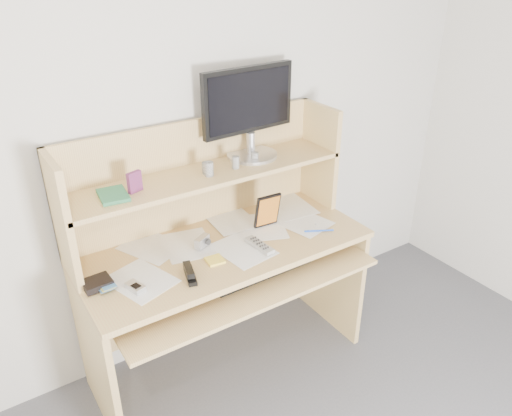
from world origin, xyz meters
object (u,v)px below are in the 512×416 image
game_case (267,211)px  monitor (249,110)px  keyboard (257,267)px  desk (217,248)px  tv_remote (259,245)px

game_case → monitor: size_ratio=0.36×
keyboard → desk: bearing=113.3°
keyboard → monitor: 0.77m
tv_remote → monitor: (0.16, 0.34, 0.55)m
tv_remote → game_case: 0.22m
keyboard → game_case: size_ratio=2.79×
desk → tv_remote: bearing=-56.5°
keyboard → tv_remote: 0.11m
tv_remote → monitor: 0.67m
keyboard → monitor: size_ratio=1.00×
tv_remote → game_case: (0.14, 0.14, 0.08)m
desk → tv_remote: size_ratio=8.02×
desk → tv_remote: desk is taller
tv_remote → desk: bearing=117.7°
keyboard → game_case: bearing=44.0°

